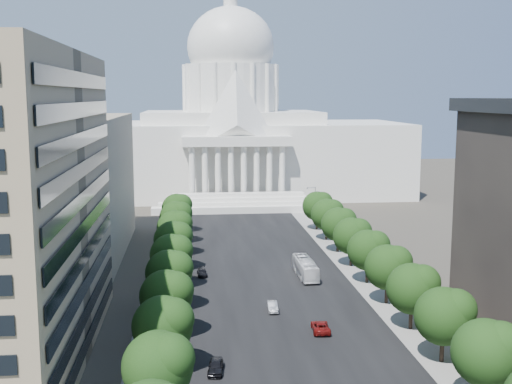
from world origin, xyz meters
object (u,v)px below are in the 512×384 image
object	(u,v)px
car_dark_b	(202,273)
city_bus	(305,268)
car_dark_a	(216,367)
car_red	(321,327)
car_silver	(272,307)

from	to	relation	value
car_dark_b	city_bus	bearing A→B (deg)	-11.50
car_dark_a	car_red	distance (m)	20.24
car_silver	car_red	xyz separation A→B (m)	(5.90, -9.84, -0.00)
car_dark_a	car_silver	size ratio (longest dim) A/B	1.03
car_red	car_dark_b	size ratio (longest dim) A/B	1.22
car_dark_b	city_bus	size ratio (longest dim) A/B	0.35
car_dark_a	city_bus	distance (m)	45.41
city_bus	car_silver	bearing A→B (deg)	-116.20
car_dark_b	city_bus	world-z (taller)	city_bus
car_silver	city_bus	xyz separation A→B (m)	(8.78, 18.96, 0.99)
car_red	car_dark_b	distance (m)	35.66
car_silver	car_red	distance (m)	11.47
car_dark_b	car_red	bearing A→B (deg)	-65.71
car_red	car_dark_b	xyz separation A→B (m)	(-16.79, 31.47, -0.11)
car_dark_a	car_red	world-z (taller)	car_dark_a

